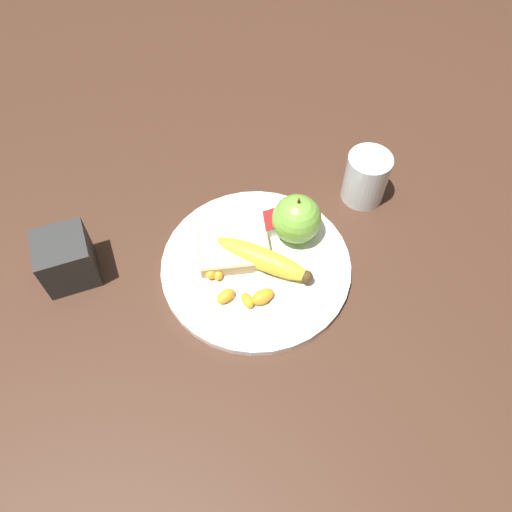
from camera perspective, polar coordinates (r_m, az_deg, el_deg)
ground_plane at (r=0.75m, az=0.00°, el=-1.36°), size 3.00×3.00×0.00m
plate at (r=0.74m, az=0.00°, el=-1.03°), size 0.28×0.28×0.01m
juice_glass at (r=0.82m, az=12.42°, el=8.62°), size 0.07×0.07×0.09m
apple at (r=0.74m, az=4.67°, el=4.25°), size 0.07×0.07×0.08m
banana at (r=0.72m, az=0.82°, el=-0.38°), size 0.13×0.13×0.03m
bread_slice at (r=0.75m, az=-2.60°, el=1.47°), size 0.12×0.12×0.02m
fork at (r=0.73m, az=0.06°, el=-1.10°), size 0.03×0.18×0.00m
jam_packet at (r=0.77m, az=1.35°, el=3.66°), size 0.05×0.04×0.02m
orange_segment_0 at (r=0.70m, az=0.77°, el=-4.66°), size 0.04×0.03×0.02m
orange_segment_1 at (r=0.70m, az=-0.99°, el=-5.08°), size 0.02×0.03×0.01m
orange_segment_2 at (r=0.72m, az=-5.04°, el=-1.46°), size 0.04×0.04×0.02m
orange_segment_3 at (r=0.73m, az=-0.77°, el=-0.19°), size 0.03×0.03×0.02m
orange_segment_4 at (r=0.70m, az=-3.47°, el=-4.58°), size 0.03×0.03×0.02m
orange_segment_5 at (r=0.72m, az=-4.28°, el=-2.19°), size 0.02×0.03×0.01m
condiment_caddy at (r=0.76m, az=-20.87°, el=-0.29°), size 0.07×0.07×0.08m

